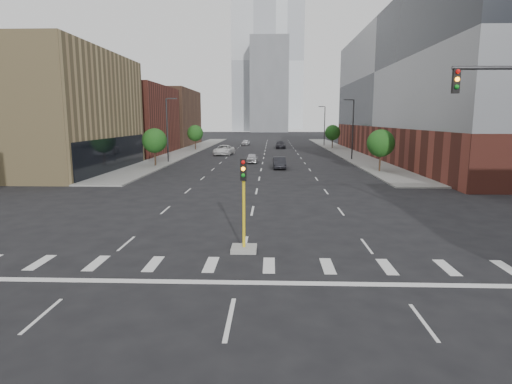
# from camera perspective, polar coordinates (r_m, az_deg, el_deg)

# --- Properties ---
(ground) EXTENTS (400.00, 400.00, 0.00)m
(ground) POSITION_cam_1_polar(r_m,az_deg,el_deg) (12.25, -4.50, -20.61)
(ground) COLOR black
(ground) RESTS_ON ground
(sidewalk_left_far) EXTENTS (5.00, 92.00, 0.15)m
(sidewalk_left_far) POSITION_cam_1_polar(r_m,az_deg,el_deg) (86.27, -8.84, 5.54)
(sidewalk_left_far) COLOR gray
(sidewalk_left_far) RESTS_ON ground
(sidewalk_right_far) EXTENTS (5.00, 92.00, 0.15)m
(sidewalk_right_far) POSITION_cam_1_polar(r_m,az_deg,el_deg) (85.83, 11.33, 5.44)
(sidewalk_right_far) COLOR gray
(sidewalk_right_far) RESTS_ON ground
(building_left_mid) EXTENTS (20.00, 24.00, 14.00)m
(building_left_mid) POSITION_cam_1_polar(r_m,az_deg,el_deg) (58.14, -28.00, 9.40)
(building_left_mid) COLOR tan
(building_left_mid) RESTS_ON ground
(building_left_far_a) EXTENTS (20.00, 22.00, 12.00)m
(building_left_far_a) POSITION_cam_1_polar(r_m,az_deg,el_deg) (81.74, -18.77, 9.08)
(building_left_far_a) COLOR brown
(building_left_far_a) RESTS_ON ground
(building_left_far_b) EXTENTS (20.00, 24.00, 13.00)m
(building_left_far_b) POSITION_cam_1_polar(r_m,az_deg,el_deg) (106.47, -13.79, 9.61)
(building_left_far_b) COLOR brown
(building_left_far_b) RESTS_ON ground
(building_right_main) EXTENTS (24.00, 70.00, 22.00)m
(building_right_main) POSITION_cam_1_polar(r_m,az_deg,el_deg) (76.09, 24.47, 12.49)
(building_right_main) COLOR brown
(building_right_main) RESTS_ON ground
(tower_left) EXTENTS (22.00, 22.00, 70.00)m
(tower_left) POSITION_cam_1_polar(r_m,az_deg,el_deg) (232.48, -0.23, 16.83)
(tower_left) COLOR #B2B7BC
(tower_left) RESTS_ON ground
(tower_right) EXTENTS (20.00, 20.00, 80.00)m
(tower_right) POSITION_cam_1_polar(r_m,az_deg,el_deg) (272.75, 4.08, 16.81)
(tower_right) COLOR #B2B7BC
(tower_right) RESTS_ON ground
(tower_mid) EXTENTS (18.00, 18.00, 44.00)m
(tower_mid) POSITION_cam_1_polar(r_m,az_deg,el_deg) (211.10, 1.79, 14.00)
(tower_mid) COLOR slate
(tower_mid) RESTS_ON ground
(median_traffic_signal) EXTENTS (1.20, 1.20, 4.40)m
(median_traffic_signal) POSITION_cam_1_polar(r_m,az_deg,el_deg) (20.20, -1.63, -5.24)
(median_traffic_signal) COLOR #999993
(median_traffic_signal) RESTS_ON ground
(streetlight_right_a) EXTENTS (1.60, 0.22, 9.07)m
(streetlight_right_a) POSITION_cam_1_polar(r_m,az_deg,el_deg) (66.63, 12.72, 8.47)
(streetlight_right_a) COLOR #2D2D30
(streetlight_right_a) RESTS_ON ground
(streetlight_right_b) EXTENTS (1.60, 0.22, 9.07)m
(streetlight_right_b) POSITION_cam_1_polar(r_m,az_deg,el_deg) (101.24, 9.08, 8.93)
(streetlight_right_b) COLOR #2D2D30
(streetlight_right_b) RESTS_ON ground
(streetlight_left) EXTENTS (1.60, 0.22, 9.07)m
(streetlight_left) POSITION_cam_1_polar(r_m,az_deg,el_deg) (62.27, -11.69, 8.44)
(streetlight_left) COLOR #2D2D30
(streetlight_left) RESTS_ON ground
(tree_left_near) EXTENTS (3.20, 3.20, 4.85)m
(tree_left_near) POSITION_cam_1_polar(r_m,az_deg,el_deg) (57.64, -13.38, 6.68)
(tree_left_near) COLOR #382619
(tree_left_near) RESTS_ON ground
(tree_left_far) EXTENTS (3.20, 3.20, 4.85)m
(tree_left_far) POSITION_cam_1_polar(r_m,az_deg,el_deg) (86.90, -8.12, 7.78)
(tree_left_far) COLOR #382619
(tree_left_far) RESTS_ON ground
(tree_right_near) EXTENTS (3.20, 3.20, 4.85)m
(tree_right_near) POSITION_cam_1_polar(r_m,az_deg,el_deg) (52.15, 16.30, 6.26)
(tree_right_near) COLOR #382619
(tree_right_near) RESTS_ON ground
(tree_right_far) EXTENTS (3.20, 3.20, 4.85)m
(tree_right_far) POSITION_cam_1_polar(r_m,az_deg,el_deg) (91.44, 10.18, 7.81)
(tree_right_far) COLOR #382619
(tree_right_far) RESTS_ON ground
(car_near_left) EXTENTS (1.67, 3.95, 1.33)m
(car_near_left) POSITION_cam_1_polar(r_m,az_deg,el_deg) (61.16, -0.53, 4.54)
(car_near_left) COLOR #B9B8BD
(car_near_left) RESTS_ON ground
(car_mid_right) EXTENTS (1.70, 4.45, 1.45)m
(car_mid_right) POSITION_cam_1_polar(r_m,az_deg,el_deg) (54.01, 3.13, 3.90)
(car_mid_right) COLOR black
(car_mid_right) RESTS_ON ground
(car_far_left) EXTENTS (3.51, 6.40, 1.70)m
(car_far_left) POSITION_cam_1_polar(r_m,az_deg,el_deg) (74.94, -4.30, 5.60)
(car_far_left) COLOR white
(car_far_left) RESTS_ON ground
(car_deep_right) EXTENTS (2.11, 5.16, 1.50)m
(car_deep_right) POSITION_cam_1_polar(r_m,az_deg,el_deg) (91.49, 3.30, 6.29)
(car_deep_right) COLOR #232329
(car_deep_right) RESTS_ON ground
(car_distant) EXTENTS (2.18, 4.10, 1.33)m
(car_distant) POSITION_cam_1_polar(r_m,az_deg,el_deg) (102.47, -1.38, 6.62)
(car_distant) COLOR silver
(car_distant) RESTS_ON ground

